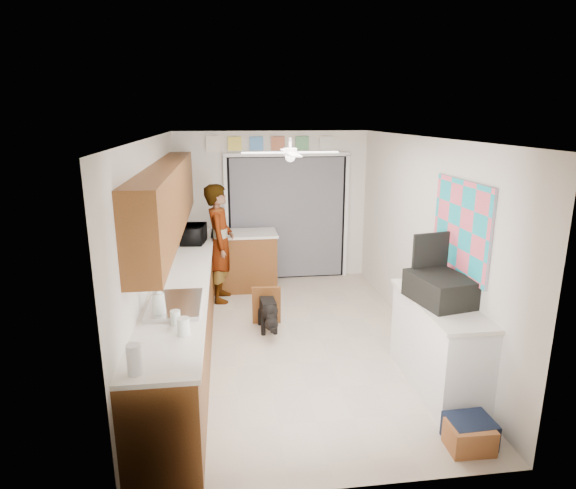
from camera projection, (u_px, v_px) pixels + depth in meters
name	position (u px, v px, depth m)	size (l,w,h in m)	color
floor	(292.00, 341.00, 6.04)	(5.00, 5.00, 0.00)	#C1AF9B
ceiling	(293.00, 138.00, 5.39)	(5.00, 5.00, 0.00)	white
wall_back	(272.00, 207.00, 8.11)	(3.20, 3.20, 0.00)	silver
wall_front	(341.00, 338.00, 3.32)	(3.20, 3.20, 0.00)	silver
wall_left	(154.00, 250.00, 5.52)	(5.00, 5.00, 0.00)	silver
wall_right	(421.00, 241.00, 5.91)	(5.00, 5.00, 0.00)	silver
left_base_cabinets	(185.00, 313.00, 5.76)	(0.60, 4.80, 0.90)	brown
left_countertop	(184.00, 276.00, 5.64)	(0.62, 4.80, 0.04)	white
upper_cabinets	(168.00, 199.00, 5.59)	(0.32, 4.00, 0.80)	brown
sink_basin	(175.00, 305.00, 4.68)	(0.50, 0.76, 0.06)	silver
faucet	(154.00, 297.00, 4.63)	(0.03, 0.03, 0.22)	silver
peninsula_base	(245.00, 262.00, 7.78)	(1.00, 0.60, 0.90)	brown
peninsula_top	(244.00, 234.00, 7.66)	(1.04, 0.64, 0.04)	white
back_opening_recess	(287.00, 218.00, 8.17)	(2.00, 0.06, 2.10)	black
curtain_panel	(287.00, 219.00, 8.13)	(1.90, 0.03, 2.05)	slate
door_trim_left	(227.00, 220.00, 8.01)	(0.06, 0.04, 2.10)	white
door_trim_right	(346.00, 217.00, 8.26)	(0.06, 0.04, 2.10)	white
door_trim_head	(287.00, 155.00, 7.86)	(2.10, 0.04, 0.06)	white
header_frame_0	(235.00, 144.00, 7.74)	(0.22, 0.02, 0.22)	#F3DE51
header_frame_1	(256.00, 144.00, 7.78)	(0.22, 0.02, 0.22)	#5496E0
header_frame_2	(278.00, 143.00, 7.82)	(0.22, 0.02, 0.22)	#BC6846
header_frame_3	(302.00, 143.00, 7.87)	(0.22, 0.02, 0.22)	#5CA16B
header_frame_4	(326.00, 143.00, 7.92)	(0.22, 0.02, 0.22)	silver
route66_sign	(213.00, 144.00, 7.69)	(0.22, 0.02, 0.26)	silver
right_counter_base	(438.00, 346.00, 4.94)	(0.50, 1.40, 0.90)	white
right_counter_top	(441.00, 303.00, 4.82)	(0.54, 1.44, 0.04)	white
abstract_painting	(461.00, 227.00, 4.85)	(0.03, 1.15, 0.95)	#FF5D74
ceiling_fan	(290.00, 153.00, 5.63)	(1.14, 1.14, 0.24)	white
microwave	(194.00, 234.00, 6.99)	(0.48, 0.32, 0.26)	black
soap_bottle	(159.00, 301.00, 4.39)	(0.13, 0.13, 0.33)	silver
jar_a	(184.00, 326.00, 4.07)	(0.11, 0.11, 0.15)	silver
jar_b	(175.00, 318.00, 4.26)	(0.09, 0.09, 0.13)	silver
paper_towel_roll	(134.00, 359.00, 3.43)	(0.11, 0.11, 0.23)	white
suitcase	(440.00, 289.00, 4.77)	(0.48, 0.64, 0.28)	black
suitcase_rim	(439.00, 299.00, 4.80)	(0.44, 0.58, 0.02)	yellow
suitcase_lid	(430.00, 256.00, 4.98)	(0.42, 0.03, 0.50)	black
cardboard_box	(470.00, 437.00, 4.05)	(0.37, 0.28, 0.23)	#9B5630
navy_crate	(470.00, 431.00, 4.13)	(0.38, 0.32, 0.23)	black
cabinet_door_panel	(266.00, 305.00, 6.42)	(0.38, 0.03, 0.57)	brown
man	(220.00, 243.00, 7.19)	(0.65, 0.43, 1.78)	white
dog	(267.00, 312.00, 6.31)	(0.27, 0.63, 0.50)	black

